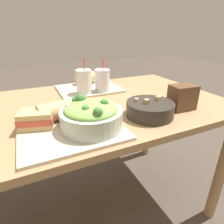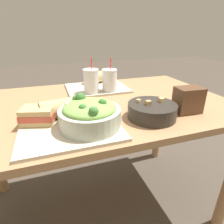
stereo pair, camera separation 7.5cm
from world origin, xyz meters
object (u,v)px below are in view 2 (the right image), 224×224
(chip_bag, at_px, (188,100))
(napkin_folded, at_px, (71,106))
(salad_bowl, at_px, (90,114))
(baguette_near, at_px, (63,108))
(sandwich_near, at_px, (38,115))
(drink_cup_dark, at_px, (91,82))
(baguette_far, at_px, (95,77))
(soup_bowl, at_px, (152,110))
(drink_cup_red, at_px, (110,81))

(chip_bag, relative_size, napkin_folded, 0.76)
(salad_bowl, height_order, baguette_near, salad_bowl)
(salad_bowl, bearing_deg, sandwich_near, 153.90)
(drink_cup_dark, bearing_deg, sandwich_near, -132.20)
(baguette_near, relative_size, baguette_far, 1.35)
(salad_bowl, height_order, drink_cup_dark, drink_cup_dark)
(sandwich_near, height_order, baguette_near, baguette_near)
(soup_bowl, relative_size, drink_cup_dark, 1.04)
(baguette_far, relative_size, drink_cup_dark, 0.71)
(baguette_near, bearing_deg, chip_bag, -111.03)
(salad_bowl, xyz_separation_m, napkin_folded, (-0.04, 0.26, -0.06))
(soup_bowl, bearing_deg, sandwich_near, 170.07)
(baguette_far, distance_m, chip_bag, 0.66)
(sandwich_near, bearing_deg, baguette_far, 70.98)
(baguette_far, height_order, drink_cup_red, drink_cup_red)
(salad_bowl, bearing_deg, napkin_folded, 99.70)
(baguette_far, bearing_deg, baguette_near, 138.75)
(drink_cup_red, xyz_separation_m, chip_bag, (0.25, -0.39, -0.01))
(salad_bowl, xyz_separation_m, sandwich_near, (-0.19, 0.09, -0.02))
(soup_bowl, bearing_deg, chip_bag, 0.96)
(chip_bag, bearing_deg, sandwich_near, 177.21)
(salad_bowl, xyz_separation_m, drink_cup_dark, (0.10, 0.40, 0.01))
(baguette_far, bearing_deg, chip_bag, -167.52)
(chip_bag, height_order, napkin_folded, chip_bag)
(drink_cup_dark, bearing_deg, salad_bowl, -103.70)
(salad_bowl, distance_m, drink_cup_dark, 0.42)
(baguette_far, relative_size, chip_bag, 1.14)
(sandwich_near, bearing_deg, chip_bag, 8.78)
(baguette_near, bearing_deg, napkin_folded, -27.69)
(sandwich_near, xyz_separation_m, baguette_far, (0.36, 0.51, 0.01))
(soup_bowl, xyz_separation_m, sandwich_near, (-0.46, 0.08, 0.01))
(salad_bowl, xyz_separation_m, chip_bag, (0.46, 0.01, -0.00))
(salad_bowl, bearing_deg, soup_bowl, 2.31)
(baguette_near, height_order, baguette_far, same)
(salad_bowl, bearing_deg, baguette_near, 125.61)
(sandwich_near, distance_m, baguette_near, 0.10)
(salad_bowl, distance_m, chip_bag, 0.46)
(drink_cup_red, bearing_deg, napkin_folded, -149.56)
(chip_bag, bearing_deg, napkin_folded, 158.25)
(salad_bowl, distance_m, baguette_far, 0.63)
(sandwich_near, xyz_separation_m, baguette_near, (0.10, 0.03, 0.01))
(napkin_folded, bearing_deg, drink_cup_dark, 46.33)
(sandwich_near, bearing_deg, baguette_near, 32.66)
(drink_cup_dark, bearing_deg, soup_bowl, -66.27)
(sandwich_near, distance_m, drink_cup_red, 0.51)
(drink_cup_dark, distance_m, chip_bag, 0.53)
(soup_bowl, relative_size, sandwich_near, 1.43)
(sandwich_near, height_order, chip_bag, chip_bag)
(salad_bowl, relative_size, soup_bowl, 1.12)
(salad_bowl, relative_size, napkin_folded, 1.44)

